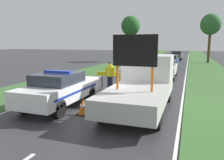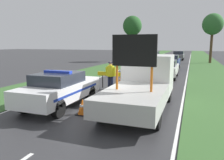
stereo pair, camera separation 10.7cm
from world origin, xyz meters
name	(u,v)px [view 2 (the right image)]	position (x,y,z in m)	size (l,w,h in m)	color
ground_plane	(103,105)	(0.00, 0.00, 0.00)	(160.00, 160.00, 0.00)	#333335
lane_markings	(162,65)	(0.00, 20.36, 0.00)	(6.92, 69.54, 0.01)	silver
grass_verge_left	(121,64)	(-5.52, 20.00, 0.01)	(4.02, 120.00, 0.03)	#38602D
grass_verge_right	(207,66)	(5.52, 20.00, 0.01)	(4.02, 120.00, 0.03)	#38602D
police_car	(60,88)	(-1.76, -0.77, 0.80)	(1.87, 4.58, 1.62)	white
work_truck	(143,82)	(1.76, 0.48, 1.10)	(2.22, 5.87, 3.11)	white
road_barrier	(122,76)	(-0.22, 3.71, 0.85)	(3.30, 0.08, 1.03)	black
police_officer	(111,74)	(-0.78, 3.09, 1.03)	(0.62, 0.39, 1.73)	#191E38
pedestrian_civilian	(130,75)	(0.44, 2.94, 1.03)	(0.63, 0.40, 1.75)	#191E38
traffic_cone_near_police	(145,86)	(1.25, 3.24, 0.35)	(0.52, 0.52, 0.71)	black
traffic_cone_centre_front	(83,107)	(-0.24, -1.52, 0.32)	(0.46, 0.46, 0.64)	black
traffic_cone_near_truck	(166,84)	(2.33, 4.50, 0.33)	(0.48, 0.48, 0.66)	black
traffic_cone_behind_barrier	(121,80)	(-0.71, 4.93, 0.36)	(0.53, 0.53, 0.73)	black
traffic_cone_lane_edge	(106,102)	(0.37, -0.54, 0.30)	(0.43, 0.43, 0.60)	black
queued_car_van_white	(166,68)	(1.78, 9.26, 0.77)	(1.75, 4.39, 1.47)	silver
queued_car_hatch_blue	(171,61)	(1.51, 15.98, 0.82)	(1.86, 4.68, 1.54)	navy
queued_car_sedan_black	(153,57)	(-1.63, 22.99, 0.86)	(1.82, 4.51, 1.62)	black
queued_car_suv_grey	(178,55)	(1.53, 30.31, 0.80)	(1.77, 4.56, 1.52)	slate
roadside_tree_near_left	(213,25)	(6.20, 25.36, 5.38)	(2.81, 2.81, 6.94)	#4C3823
roadside_tree_near_right	(132,26)	(-5.19, 24.55, 5.40)	(2.89, 2.89, 6.99)	#4C3823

